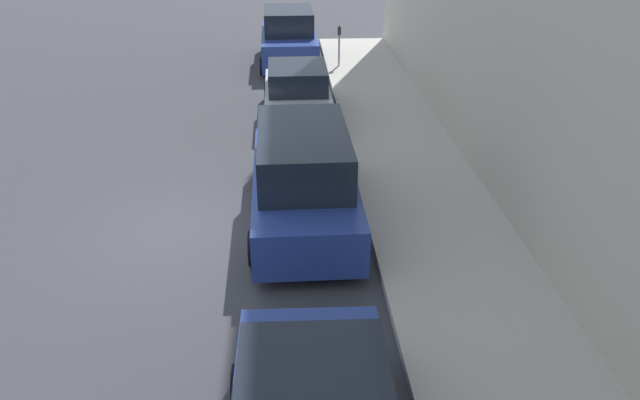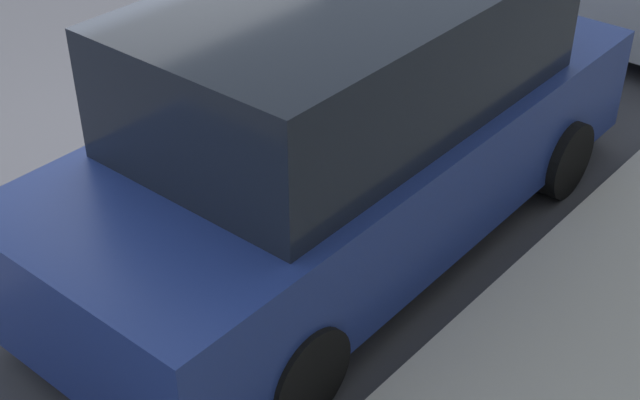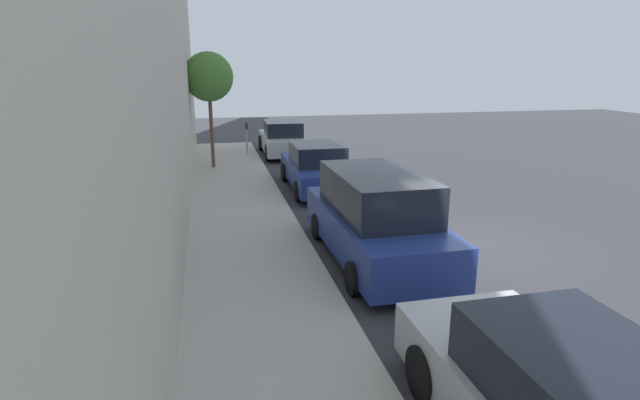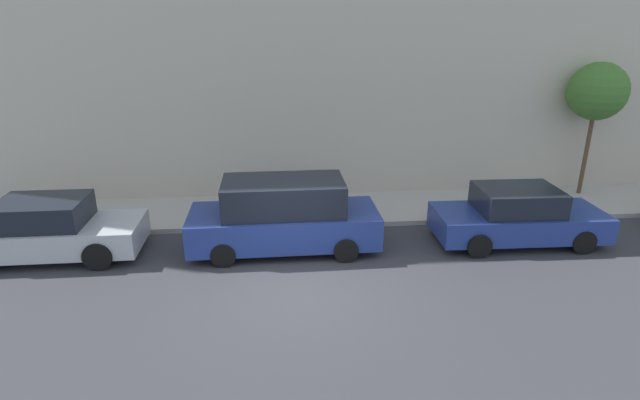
{
  "view_description": "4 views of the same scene",
  "coord_description": "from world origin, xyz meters",
  "px_view_note": "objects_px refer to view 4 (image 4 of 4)",
  "views": [
    {
      "loc": [
        1.97,
        -10.62,
        5.92
      ],
      "look_at": [
        2.54,
        -0.86,
        1.0
      ],
      "focal_mm": 35.0,
      "sensor_mm": 36.0,
      "label": 1
    },
    {
      "loc": [
        5.61,
        -3.94,
        3.9
      ],
      "look_at": [
        2.81,
        -0.69,
        1.0
      ],
      "focal_mm": 50.0,
      "sensor_mm": 36.0,
      "label": 2
    },
    {
      "loc": [
        5.61,
        9.72,
        4.05
      ],
      "look_at": [
        3.18,
        -1.15,
        1.0
      ],
      "focal_mm": 28.0,
      "sensor_mm": 36.0,
      "label": 3
    },
    {
      "loc": [
        -9.82,
        0.33,
        5.77
      ],
      "look_at": [
        3.21,
        -0.79,
        1.0
      ],
      "focal_mm": 28.0,
      "sensor_mm": 36.0,
      "label": 4
    }
  ],
  "objects_px": {
    "parked_sedan_second": "(518,217)",
    "parked_minivan_third": "(284,216)",
    "street_tree": "(598,92)",
    "parked_sedan_fourth": "(49,230)"
  },
  "relations": [
    {
      "from": "parked_minivan_third",
      "to": "parked_sedan_fourth",
      "type": "distance_m",
      "value": 5.96
    },
    {
      "from": "parked_minivan_third",
      "to": "parked_sedan_fourth",
      "type": "xyz_separation_m",
      "value": [
        0.04,
        5.95,
        -0.2
      ]
    },
    {
      "from": "parked_sedan_second",
      "to": "parked_minivan_third",
      "type": "xyz_separation_m",
      "value": [
        0.1,
        6.31,
        0.2
      ]
    },
    {
      "from": "parked_sedan_second",
      "to": "street_tree",
      "type": "bearing_deg",
      "value": -49.13
    },
    {
      "from": "parked_sedan_second",
      "to": "parked_minivan_third",
      "type": "relative_size",
      "value": 0.92
    },
    {
      "from": "parked_minivan_third",
      "to": "parked_sedan_second",
      "type": "bearing_deg",
      "value": -90.92
    },
    {
      "from": "parked_minivan_third",
      "to": "street_tree",
      "type": "height_order",
      "value": "street_tree"
    },
    {
      "from": "parked_sedan_fourth",
      "to": "street_tree",
      "type": "xyz_separation_m",
      "value": [
        3.16,
        -16.08,
        2.84
      ]
    },
    {
      "from": "parked_sedan_second",
      "to": "parked_minivan_third",
      "type": "distance_m",
      "value": 6.31
    },
    {
      "from": "parked_sedan_second",
      "to": "street_tree",
      "type": "height_order",
      "value": "street_tree"
    }
  ]
}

